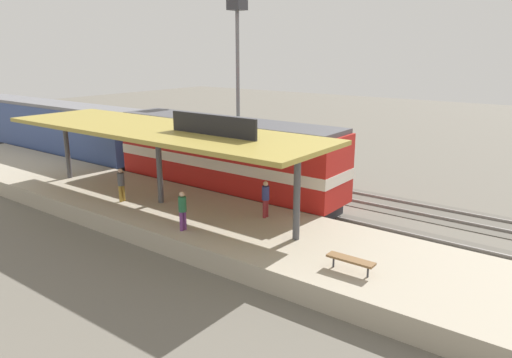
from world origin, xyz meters
name	(u,v)px	position (x,y,z in m)	size (l,w,h in m)	color
ground_plane	(243,190)	(2.00, 0.00, 0.00)	(120.00, 120.00, 0.00)	#666056
track_near	(222,197)	(0.00, 0.00, 0.03)	(3.20, 110.00, 0.16)	#565249
track_far	(267,180)	(4.60, 0.00, 0.03)	(3.20, 110.00, 0.16)	#565249
platform	(162,211)	(-4.60, 0.00, 0.45)	(6.00, 44.00, 0.90)	#A89E89
station_canopy	(159,131)	(-4.60, -0.09, 4.53)	(5.20, 18.00, 4.70)	#47474C
platform_bench	(351,260)	(-6.00, -11.10, 1.34)	(0.44, 1.70, 0.50)	#333338
locomotive	(225,158)	(0.00, -0.35, 2.41)	(2.93, 14.43, 4.44)	#28282D
passenger_carriage_single	(50,129)	(0.00, 17.65, 2.31)	(2.90, 20.00, 4.24)	#28282D
freight_car	(234,146)	(4.60, 2.85, 1.97)	(2.80, 12.00, 3.54)	#28282D
light_mast	(238,48)	(7.80, 5.02, 8.40)	(1.10, 1.10, 11.70)	slate
person_waiting	(183,209)	(-6.64, -3.63, 1.85)	(0.34, 0.34, 1.71)	#663375
person_walking	(121,183)	(-5.66, 1.71, 1.85)	(0.34, 0.34, 1.71)	olive
person_boarding	(266,197)	(-3.22, -5.48, 1.85)	(0.34, 0.34, 1.71)	maroon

